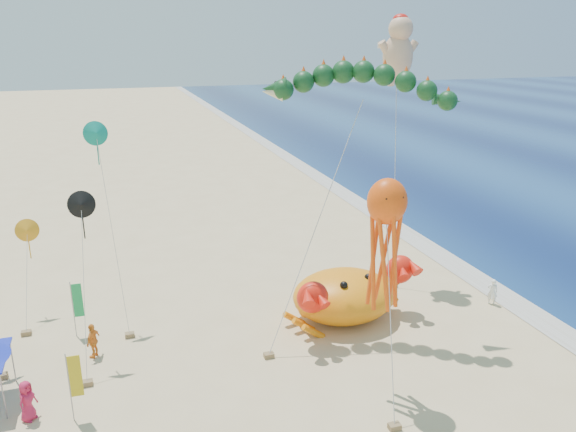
# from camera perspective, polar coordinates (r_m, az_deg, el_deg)

# --- Properties ---
(ground) EXTENTS (320.00, 320.00, 0.00)m
(ground) POSITION_cam_1_polar(r_m,az_deg,el_deg) (30.89, 4.78, -12.30)
(ground) COLOR #D1B784
(ground) RESTS_ON ground
(foam_strip) EXTENTS (320.00, 320.00, 0.00)m
(foam_strip) POSITION_cam_1_polar(r_m,az_deg,el_deg) (36.76, 22.55, -8.52)
(foam_strip) COLOR silver
(foam_strip) RESTS_ON ground
(crab_inflatable) EXTENTS (8.01, 6.41, 3.51)m
(crab_inflatable) POSITION_cam_1_polar(r_m,az_deg,el_deg) (32.18, 5.79, -7.92)
(crab_inflatable) COLOR orange
(crab_inflatable) RESTS_ON ground
(dragon_kite) EXTENTS (10.71, 5.01, 13.96)m
(dragon_kite) POSITION_cam_1_polar(r_m,az_deg,el_deg) (29.06, 7.41, 12.53)
(dragon_kite) COLOR #0F3919
(dragon_kite) RESTS_ON ground
(cherub_kite) EXTENTS (1.97, 3.49, 16.75)m
(cherub_kite) POSITION_cam_1_polar(r_m,az_deg,el_deg) (36.31, 11.18, 16.31)
(cherub_kite) COLOR #DCAA86
(cherub_kite) RESTS_ON ground
(octopus_kite) EXTENTS (1.72, 3.81, 9.94)m
(octopus_kite) POSITION_cam_1_polar(r_m,az_deg,el_deg) (23.99, 9.86, -1.87)
(octopus_kite) COLOR #F54E0C
(octopus_kite) RESTS_ON ground
(feather_flags) EXTENTS (6.56, 8.32, 3.20)m
(feather_flags) POSITION_cam_1_polar(r_m,az_deg,el_deg) (28.55, -26.32, -12.34)
(feather_flags) COLOR gray
(feather_flags) RESTS_ON ground
(beachgoers) EXTENTS (31.32, 9.21, 1.86)m
(beachgoers) POSITION_cam_1_polar(r_m,az_deg,el_deg) (31.13, -23.41, -11.72)
(beachgoers) COLOR silver
(beachgoers) RESTS_ON ground
(small_kites) EXTENTS (7.37, 14.44, 11.25)m
(small_kites) POSITION_cam_1_polar(r_m,az_deg,el_deg) (29.57, -24.38, -0.82)
(small_kites) COLOR orange
(small_kites) RESTS_ON ground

